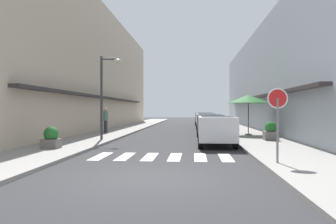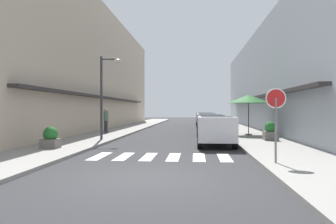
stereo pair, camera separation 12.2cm
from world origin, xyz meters
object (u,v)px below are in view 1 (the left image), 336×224
planter_corner (51,138)px  parked_car_distant (204,118)px  parked_car_near (216,127)px  street_lamp (105,88)px  pedestrian_walking_near (106,120)px  parked_car_mid (210,122)px  round_street_sign (278,106)px  parked_car_far (206,119)px  planter_midblock (271,132)px  cafe_umbrella (248,99)px

planter_corner → parked_car_distant: bearing=71.8°
parked_car_near → street_lamp: 6.68m
planter_corner → pedestrian_walking_near: 9.59m
parked_car_mid → planter_corner: 11.82m
round_street_sign → planter_corner: (-8.82, 3.28, -1.36)m
parked_car_far → parked_car_mid: bearing=-90.0°
parked_car_distant → planter_midblock: parked_car_distant is taller
pedestrian_walking_near → street_lamp: bearing=138.4°
parked_car_distant → pedestrian_walking_near: pedestrian_walking_near is taller
parked_car_distant → round_street_sign: 25.57m
parked_car_mid → parked_car_distant: bearing=90.0°
parked_car_far → planter_midblock: size_ratio=4.11×
planter_midblock → cafe_umbrella: bearing=98.9°
parked_car_near → parked_car_mid: size_ratio=1.03×
parked_car_mid → parked_car_far: bearing=90.0°
round_street_sign → planter_midblock: 8.20m
street_lamp → planter_corner: (-1.19, -4.45, -2.47)m
parked_car_near → round_street_sign: size_ratio=1.85×
parked_car_far → pedestrian_walking_near: 9.78m
parked_car_distant → street_lamp: size_ratio=0.97×
parked_car_mid → cafe_umbrella: cafe_umbrella is taller
parked_car_mid → street_lamp: bearing=-141.5°
street_lamp → parked_car_far: bearing=62.0°
parked_car_near → planter_corner: size_ratio=4.66×
planter_midblock → parked_car_far: bearing=105.4°
pedestrian_walking_near → parked_car_near: bearing=171.0°
parked_car_distant → pedestrian_walking_near: size_ratio=2.52×
parked_car_distant → planter_midblock: size_ratio=4.45×
parked_car_mid → planter_midblock: size_ratio=4.16×
parked_car_mid → round_street_sign: round_street_sign is taller
planter_midblock → round_street_sign: bearing=-101.2°
parked_car_mid → parked_car_far: size_ratio=1.01×
parked_car_mid → round_street_sign: 12.71m
parked_car_far → round_street_sign: bearing=-85.5°
cafe_umbrella → planter_midblock: bearing=-81.1°
planter_corner → planter_midblock: 11.39m
cafe_umbrella → parked_car_distant: bearing=100.3°
street_lamp → planter_midblock: 9.52m
planter_corner → planter_midblock: planter_midblock is taller
parked_car_far → planter_midblock: 11.69m
planter_corner → parked_car_far: bearing=65.4°
parked_car_near → pedestrian_walking_near: size_ratio=2.42×
pedestrian_walking_near → parked_car_far: bearing=-106.0°
cafe_umbrella → pedestrian_walking_near: (-9.96, 1.10, -1.43)m
parked_car_distant → street_lamp: street_lamp is taller
parked_car_far → planter_corner: (-7.30, -15.91, -0.36)m
round_street_sign → parked_car_distant: bearing=93.4°
parked_car_mid → street_lamp: 8.07m
parked_car_mid → round_street_sign: (1.53, -12.57, 1.00)m
planter_midblock → pedestrian_walking_near: 11.65m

